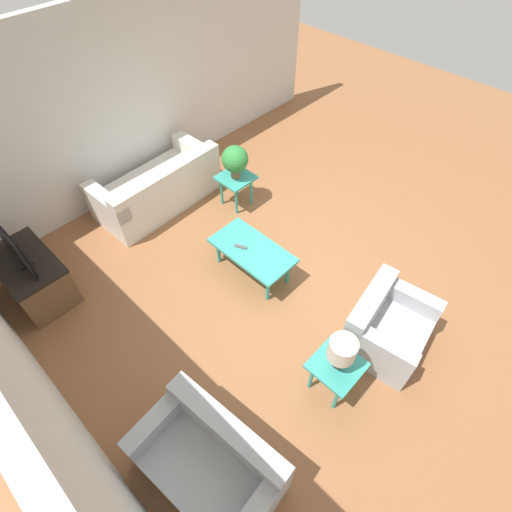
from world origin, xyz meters
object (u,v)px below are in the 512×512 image
loveseat (211,462)px  potted_plant (235,160)px  sofa (159,188)px  coffee_table (252,252)px  side_table_plant (236,181)px  armchair (386,327)px  television (11,245)px  side_table_lamp (336,368)px  table_lamp (342,351)px  tv_stand_chest (33,276)px

loveseat → potted_plant: (2.56, -2.81, 0.53)m
sofa → coffee_table: (-1.98, -0.00, 0.09)m
potted_plant → side_table_plant: bearing=153.4°
armchair → television: 4.31m
loveseat → side_table_lamp: size_ratio=2.63×
sofa → side_table_plant: size_ratio=3.67×
television → loveseat: bearing=-177.7°
sofa → loveseat: 3.95m
potted_plant → table_lamp: bearing=154.3°
sofa → table_lamp: size_ratio=4.37×
loveseat → coffee_table: (1.42, -2.00, 0.11)m
armchair → coffee_table: 1.83m
sofa → loveseat: bearing=57.8°
tv_stand_chest → table_lamp: size_ratio=2.37×
side_table_plant → sofa: bearing=43.8°
armchair → potted_plant: bearing=71.7°
armchair → side_table_lamp: armchair is taller
loveseat → tv_stand_chest: 3.13m
coffee_table → side_table_plant: (1.13, -0.81, 0.04)m
side_table_lamp → table_lamp: 0.38m
side_table_plant → television: bearing=79.0°
television → sofa: bearing=-82.5°
loveseat → tv_stand_chest: size_ratio=1.32×
coffee_table → table_lamp: size_ratio=2.53×
coffee_table → sofa: bearing=0.1°
side_table_lamp → television: bearing=24.5°
table_lamp → armchair: bearing=-95.8°
potted_plant → table_lamp: 3.17m
armchair → tv_stand_chest: bearing=116.2°
television → potted_plant: bearing=-101.0°
sofa → armchair: size_ratio=1.84×
loveseat → coffee_table: 2.45m
sofa → potted_plant: potted_plant is taller
side_table_plant → television: size_ratio=0.64×
armchair → side_table_lamp: bearing=165.9°
side_table_plant → potted_plant: (0.00, -0.00, 0.39)m
side_table_lamp → table_lamp: size_ratio=1.19×
armchair → television: bearing=116.3°
armchair → television: size_ratio=1.28×
coffee_table → side_table_lamp: (-1.72, 0.56, 0.04)m
loveseat → side_table_lamp: (-0.30, -1.43, 0.14)m
television → potted_plant: television is taller
coffee_table → potted_plant: size_ratio=2.17×
side_table_plant → table_lamp: 3.19m
potted_plant → loveseat: bearing=132.3°
television → coffee_table: bearing=-128.7°
television → side_table_lamp: bearing=-155.5°
loveseat → side_table_lamp: loveseat is taller
potted_plant → table_lamp: (-2.85, 1.37, -0.01)m
coffee_table → potted_plant: bearing=-35.7°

